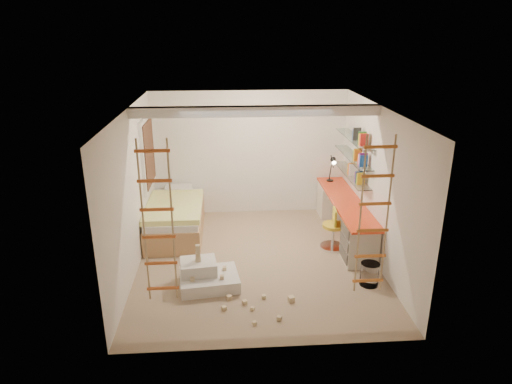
{
  "coord_description": "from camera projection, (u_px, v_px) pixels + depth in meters",
  "views": [
    {
      "loc": [
        -0.51,
        -6.94,
        3.77
      ],
      "look_at": [
        0.0,
        0.3,
        1.15
      ],
      "focal_mm": 32.0,
      "sensor_mm": 36.0,
      "label": 1
    }
  ],
  "objects": [
    {
      "name": "shelves",
      "position": [
        353.0,
        157.0,
        8.5
      ],
      "size": [
        0.25,
        1.8,
        0.71
      ],
      "color": "white",
      "rests_on": "wall_right"
    },
    {
      "name": "rope_ladder_left",
      "position": [
        158.0,
        223.0,
        5.58
      ],
      "size": [
        0.41,
        0.04,
        2.13
      ],
      "primitive_type": null,
      "color": "#CA4C22",
      "rests_on": "ceiling"
    },
    {
      "name": "swivel_chair",
      "position": [
        333.0,
        234.0,
        8.18
      ],
      "size": [
        0.5,
        0.5,
        0.77
      ],
      "color": "gold",
      "rests_on": "floor"
    },
    {
      "name": "ceiling_beam",
      "position": [
        256.0,
        111.0,
        7.25
      ],
      "size": [
        4.0,
        0.18,
        0.16
      ],
      "primitive_type": "cube",
      "color": "white",
      "rests_on": "ceiling"
    },
    {
      "name": "waste_bin",
      "position": [
        370.0,
        274.0,
        7.05
      ],
      "size": [
        0.29,
        0.29,
        0.37
      ],
      "primitive_type": "cylinder",
      "color": "white",
      "rests_on": "floor"
    },
    {
      "name": "window_blind",
      "position": [
        149.0,
        153.0,
        8.58
      ],
      "size": [
        0.02,
        1.0,
        1.2
      ],
      "primitive_type": "cube",
      "color": "#4C2D1E",
      "rests_on": "window_frame"
    },
    {
      "name": "floor",
      "position": [
        257.0,
        261.0,
        7.83
      ],
      "size": [
        4.5,
        4.5,
        0.0
      ],
      "primitive_type": "plane",
      "color": "#9D8265",
      "rests_on": "ground"
    },
    {
      "name": "books",
      "position": [
        353.0,
        153.0,
        8.47
      ],
      "size": [
        0.14,
        0.64,
        0.92
      ],
      "color": "yellow",
      "rests_on": "shelves"
    },
    {
      "name": "bed",
      "position": [
        176.0,
        218.0,
        8.77
      ],
      "size": [
        1.02,
        2.0,
        0.69
      ],
      "color": "#AD7F51",
      "rests_on": "floor"
    },
    {
      "name": "toy_blocks",
      "position": [
        232.0,
        287.0,
        6.68
      ],
      "size": [
        1.51,
        1.22,
        0.66
      ],
      "color": "#CCB284",
      "rests_on": "floor"
    },
    {
      "name": "desk",
      "position": [
        344.0,
        217.0,
        8.61
      ],
      "size": [
        0.56,
        2.8,
        0.75
      ],
      "color": "#F1421C",
      "rests_on": "floor"
    },
    {
      "name": "task_lamp",
      "position": [
        333.0,
        165.0,
        9.26
      ],
      "size": [
        0.14,
        0.36,
        0.57
      ],
      "color": "black",
      "rests_on": "desk"
    },
    {
      "name": "play_platform",
      "position": [
        206.0,
        276.0,
        7.04
      ],
      "size": [
        0.97,
        0.8,
        0.39
      ],
      "color": "silver",
      "rests_on": "floor"
    },
    {
      "name": "rope_ladder_right",
      "position": [
        374.0,
        217.0,
        5.76
      ],
      "size": [
        0.41,
        0.04,
        2.13
      ],
      "primitive_type": null,
      "color": "orange",
      "rests_on": "ceiling"
    },
    {
      "name": "window_frame",
      "position": [
        147.0,
        153.0,
        8.58
      ],
      "size": [
        0.06,
        1.15,
        1.35
      ],
      "primitive_type": "cube",
      "color": "white",
      "rests_on": "wall_left"
    }
  ]
}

